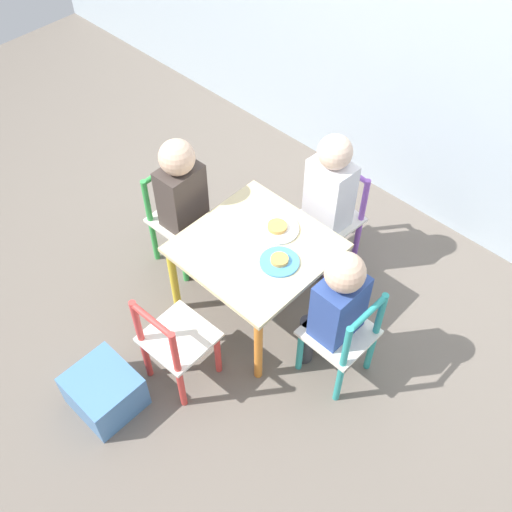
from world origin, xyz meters
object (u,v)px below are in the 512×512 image
at_px(chair_green, 179,219).
at_px(storage_bin, 104,391).
at_px(chair_purple, 332,218).
at_px(child_left, 184,196).
at_px(plate_back, 277,228).
at_px(chair_red, 175,343).
at_px(child_back, 327,194).
at_px(kids_table, 256,255).
at_px(plate_right, 279,261).
at_px(child_right, 335,304).
at_px(chair_teal, 343,338).

bearing_deg(chair_green, storage_bin, -155.29).
distance_m(chair_purple, child_left, 0.72).
bearing_deg(chair_green, plate_back, -75.09).
xyz_separation_m(chair_red, child_left, (-0.45, 0.48, 0.19)).
bearing_deg(child_left, child_back, -48.09).
bearing_deg(child_back, kids_table, -90.00).
xyz_separation_m(chair_red, plate_right, (0.11, 0.49, 0.18)).
relative_size(plate_right, storage_bin, 0.61).
xyz_separation_m(chair_red, child_back, (0.01, 0.93, 0.20)).
relative_size(kids_table, child_right, 0.82).
relative_size(chair_red, child_back, 0.68).
bearing_deg(chair_purple, child_left, -128.53).
xyz_separation_m(kids_table, chair_red, (0.02, -0.49, -0.11)).
height_order(chair_teal, child_back, child_back).
distance_m(chair_green, chair_red, 0.70).
bearing_deg(chair_red, plate_back, -90.46).
xyz_separation_m(chair_purple, chair_red, (-0.02, -0.99, 0.00)).
bearing_deg(kids_table, child_right, -1.00).
bearing_deg(plate_right, storage_bin, -106.84).
height_order(kids_table, storage_bin, kids_table).
height_order(chair_purple, storage_bin, chair_purple).
height_order(chair_teal, child_right, child_right).
distance_m(chair_red, child_left, 0.69).
relative_size(kids_table, chair_teal, 1.13).
relative_size(chair_green, storage_bin, 1.93).
relative_size(chair_purple, chair_red, 1.00).
height_order(child_back, storage_bin, child_back).
bearing_deg(child_right, storage_bin, -33.54).
xyz_separation_m(chair_teal, child_left, (-0.93, -0.01, 0.19)).
height_order(chair_green, child_right, child_right).
height_order(kids_table, plate_right, plate_right).
bearing_deg(child_right, child_back, -136.75).
relative_size(chair_teal, child_left, 0.70).
bearing_deg(child_right, plate_right, -90.44).
bearing_deg(chair_purple, chair_teal, -43.35).
distance_m(child_left, storage_bin, 0.91).
bearing_deg(child_left, plate_right, -90.45).
xyz_separation_m(child_right, plate_back, (-0.43, 0.14, 0.01)).
xyz_separation_m(chair_purple, child_back, (-0.00, -0.06, 0.20)).
distance_m(chair_purple, child_right, 0.66).
bearing_deg(chair_red, child_right, -132.55).
bearing_deg(chair_purple, child_right, -47.40).
relative_size(child_right, child_left, 0.97).
xyz_separation_m(plate_right, storage_bin, (-0.24, -0.79, -0.34)).
height_order(child_left, plate_back, child_left).
distance_m(child_right, plate_back, 0.46).
distance_m(kids_table, plate_right, 0.15).
xyz_separation_m(chair_purple, plate_right, (0.10, -0.49, 0.18)).
bearing_deg(chair_purple, plate_right, -74.71).
relative_size(chair_purple, chair_green, 1.00).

